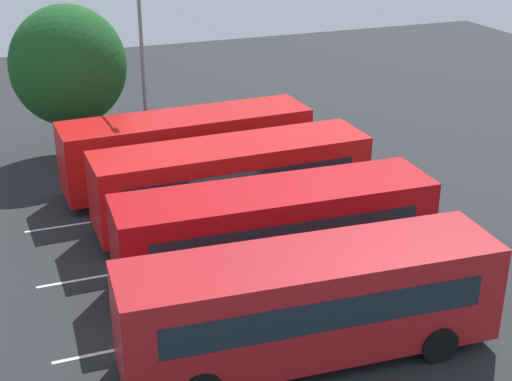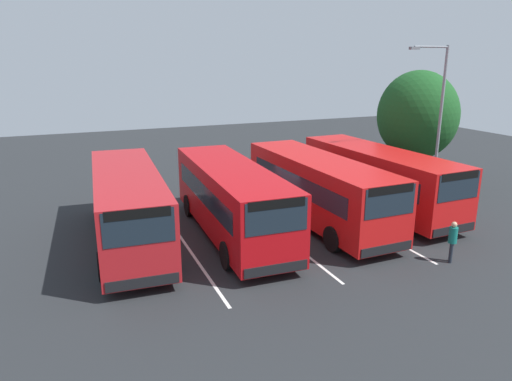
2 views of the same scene
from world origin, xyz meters
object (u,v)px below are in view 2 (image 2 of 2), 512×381
object	(u,v)px
bus_far_left	(128,204)
bus_center_right	(319,188)
bus_center_left	(231,198)
bus_far_right	(378,177)
depot_tree	(417,115)
street_lamp	(437,113)
pedestrian	(453,239)

from	to	relation	value
bus_far_left	bus_center_right	size ratio (longest dim) A/B	1.01
bus_center_left	bus_center_right	world-z (taller)	same
bus_far_right	depot_tree	distance (m)	7.17
depot_tree	bus_center_right	bearing A→B (deg)	-64.86
bus_far_left	street_lamp	size ratio (longest dim) A/B	1.25
bus_center_right	street_lamp	size ratio (longest dim) A/B	1.24
bus_far_right	street_lamp	world-z (taller)	street_lamp
bus_far_left	bus_center_right	distance (m)	8.62
bus_center_right	bus_far_right	world-z (taller)	same
bus_center_right	bus_center_left	bearing A→B (deg)	-91.43
bus_far_left	bus_center_right	bearing A→B (deg)	88.39
bus_center_right	pedestrian	bearing A→B (deg)	21.77
pedestrian	depot_tree	bearing A→B (deg)	-80.79
pedestrian	bus_center_left	bearing A→B (deg)	1.95
bus_far_right	street_lamp	bearing A→B (deg)	97.77
bus_center_left	pedestrian	bearing A→B (deg)	51.13
bus_far_right	pedestrian	world-z (taller)	bus_far_right
street_lamp	depot_tree	size ratio (longest dim) A/B	1.19
pedestrian	street_lamp	size ratio (longest dim) A/B	0.20
bus_center_right	pedestrian	distance (m)	6.42
depot_tree	bus_far_right	bearing A→B (deg)	-55.55
bus_center_left	depot_tree	world-z (taller)	depot_tree
bus_center_left	street_lamp	size ratio (longest dim) A/B	1.25
bus_far_right	pedestrian	xyz separation A→B (m)	(6.48, -1.39, -0.77)
bus_center_left	bus_far_right	distance (m)	8.17
street_lamp	pedestrian	bearing A→B (deg)	49.36
bus_far_right	bus_far_left	bearing A→B (deg)	-92.90
bus_far_right	depot_tree	world-z (taller)	depot_tree
bus_far_right	pedestrian	size ratio (longest dim) A/B	6.27
bus_far_left	pedestrian	world-z (taller)	bus_far_left
bus_far_left	street_lamp	xyz separation A→B (m)	(-0.51, 16.56, 3.00)
bus_center_left	street_lamp	distance (m)	12.72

